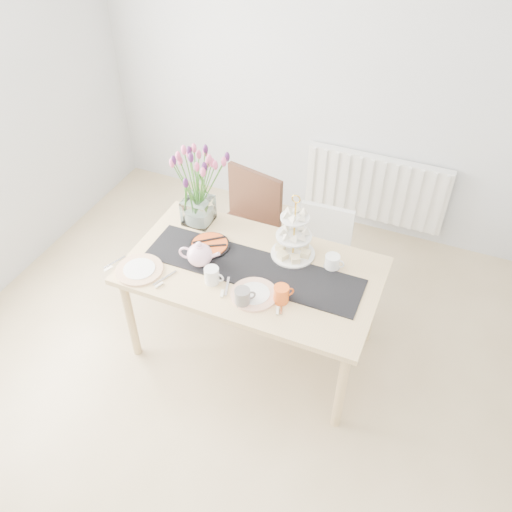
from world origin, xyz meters
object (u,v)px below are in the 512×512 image
at_px(cream_jug, 332,262).
at_px(tart_tin, 210,245).
at_px(cake_stand, 294,241).
at_px(mug_orange, 281,294).
at_px(dining_table, 253,277).
at_px(teapot, 200,255).
at_px(mug_white, 212,275).
at_px(chair_brown, 246,223).
at_px(plate_right, 254,294).
at_px(radiator, 375,188).
at_px(chair_white, 321,251).
at_px(tulip_vase, 195,176).
at_px(mug_grey, 242,297).
at_px(plate_left, 139,270).

bearing_deg(cream_jug, tart_tin, -167.13).
relative_size(cake_stand, mug_orange, 3.81).
relative_size(dining_table, teapot, 6.17).
bearing_deg(mug_white, chair_brown, 100.31).
relative_size(cake_stand, plate_right, 1.47).
distance_m(radiator, tart_tin, 1.76).
xyz_separation_m(dining_table, chair_white, (0.26, 0.66, -0.22)).
bearing_deg(cream_jug, cake_stand, -179.43).
xyz_separation_m(cream_jug, plate_right, (-0.35, -0.42, -0.04)).
xyz_separation_m(cream_jug, mug_orange, (-0.19, -0.40, 0.01)).
bearing_deg(teapot, chair_brown, 80.35).
height_order(chair_brown, tulip_vase, tulip_vase).
height_order(chair_brown, mug_white, chair_brown).
height_order(radiator, mug_grey, mug_grey).
distance_m(tulip_vase, teapot, 0.53).
height_order(radiator, tart_tin, tart_tin).
bearing_deg(tart_tin, cream_jug, 8.99).
xyz_separation_m(chair_brown, tart_tin, (-0.01, -0.56, 0.21)).
height_order(tulip_vase, mug_orange, tulip_vase).
bearing_deg(tart_tin, chair_brown, 89.13).
height_order(mug_grey, plate_left, mug_grey).
distance_m(tulip_vase, mug_white, 0.69).
relative_size(mug_grey, mug_orange, 1.00).
xyz_separation_m(cream_jug, plate_left, (-1.10, -0.50, -0.04)).
bearing_deg(mug_grey, tart_tin, 98.20).
height_order(chair_brown, plate_right, chair_brown).
bearing_deg(tart_tin, teapot, -83.16).
xyz_separation_m(radiator, plate_right, (-0.34, -1.83, 0.31)).
bearing_deg(radiator, mug_orange, -95.48).
relative_size(chair_white, mug_white, 7.25).
height_order(cream_jug, mug_orange, mug_orange).
height_order(cake_stand, teapot, cake_stand).
bearing_deg(cake_stand, chair_white, 80.34).
bearing_deg(plate_right, mug_grey, -111.43).
xyz_separation_m(dining_table, mug_white, (-0.18, -0.21, 0.13)).
xyz_separation_m(teapot, cream_jug, (0.77, 0.30, -0.03)).
bearing_deg(dining_table, mug_white, -131.19).
xyz_separation_m(cake_stand, tart_tin, (-0.53, -0.14, -0.10)).
relative_size(cake_stand, plate_left, 1.42).
bearing_deg(cake_stand, plate_right, -101.64).
distance_m(mug_orange, plate_left, 0.92).
distance_m(chair_white, tart_tin, 0.89).
xyz_separation_m(mug_grey, mug_orange, (0.20, 0.11, 0.00)).
xyz_separation_m(mug_grey, plate_right, (0.04, 0.09, -0.05)).
distance_m(chair_brown, mug_white, 0.89).
bearing_deg(plate_left, tart_tin, 50.74).
xyz_separation_m(chair_brown, plate_left, (-0.31, -0.93, 0.21)).
distance_m(chair_brown, cream_jug, 0.93).
relative_size(radiator, mug_grey, 10.95).
xyz_separation_m(dining_table, tulip_vase, (-0.53, 0.30, 0.45)).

